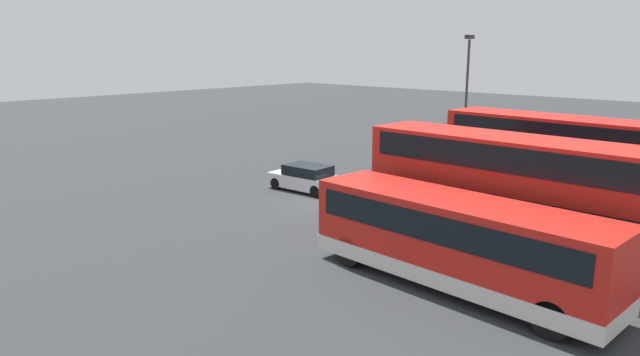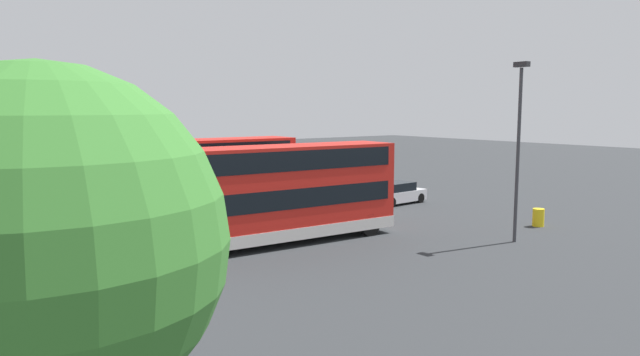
# 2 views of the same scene
# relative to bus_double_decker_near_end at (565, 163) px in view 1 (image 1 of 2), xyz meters

# --- Properties ---
(ground_plane) EXTENTS (140.00, 140.00, 0.00)m
(ground_plane) POSITION_rel_bus_double_decker_near_end_xyz_m (5.56, -9.83, -2.45)
(ground_plane) COLOR #2D3033
(bus_double_decker_near_end) EXTENTS (3.18, 11.40, 4.55)m
(bus_double_decker_near_end) POSITION_rel_bus_double_decker_near_end_xyz_m (0.00, 0.00, 0.00)
(bus_double_decker_near_end) COLOR red
(bus_double_decker_near_end) RESTS_ON ground
(bus_single_deck_second) EXTENTS (2.89, 11.52, 2.95)m
(bus_single_deck_second) POSITION_rel_bus_double_decker_near_end_xyz_m (3.80, -0.10, -0.83)
(bus_single_deck_second) COLOR #A51919
(bus_single_deck_second) RESTS_ON ground
(bus_double_decker_third) EXTENTS (2.83, 10.65, 4.55)m
(bus_double_decker_third) POSITION_rel_bus_double_decker_near_end_xyz_m (7.21, 0.62, -0.00)
(bus_double_decker_third) COLOR red
(bus_double_decker_third) RESTS_ON ground
(bus_single_deck_fourth) EXTENTS (3.08, 10.36, 2.95)m
(bus_single_deck_fourth) POSITION_rel_bus_double_decker_near_end_xyz_m (10.75, 0.72, -0.83)
(bus_single_deck_fourth) COLOR red
(bus_single_deck_fourth) RESTS_ON ground
(car_hatchback_silver) EXTENTS (2.08, 4.14, 1.43)m
(car_hatchback_silver) POSITION_rel_bus_double_decker_near_end_xyz_m (4.81, -11.95, -1.75)
(car_hatchback_silver) COLOR silver
(car_hatchback_silver) RESTS_ON ground
(lamp_post_tall) EXTENTS (0.70, 0.30, 8.37)m
(lamp_post_tall) POSITION_rel_bus_double_decker_near_end_xyz_m (-6.40, -8.76, 2.42)
(lamp_post_tall) COLOR #38383D
(lamp_post_tall) RESTS_ON ground
(waste_bin_yellow) EXTENTS (0.60, 0.60, 0.95)m
(waste_bin_yellow) POSITION_rel_bus_double_decker_near_end_xyz_m (-5.00, -12.89, -1.97)
(waste_bin_yellow) COLOR yellow
(waste_bin_yellow) RESTS_ON ground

